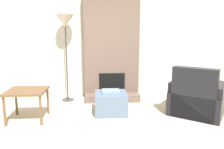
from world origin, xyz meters
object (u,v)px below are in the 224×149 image
Objects in this scene: side_table at (27,94)px; floor_lamp_left at (65,25)px; ottoman at (111,103)px; armchair at (196,100)px.

side_table is 1.75m from floor_lamp_left.
floor_lamp_left reaches higher than side_table.
side_table reaches higher than ottoman.
ottoman is at bearing -43.74° from floor_lamp_left.
side_table is at bearing 37.01° from armchair.
ottoman is 0.90× the size of side_table.
armchair is (1.60, -0.18, 0.09)m from ottoman.
armchair is at bearing 0.79° from side_table.
ottoman is 1.97m from floor_lamp_left.
floor_lamp_left is at bearing 63.79° from side_table.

